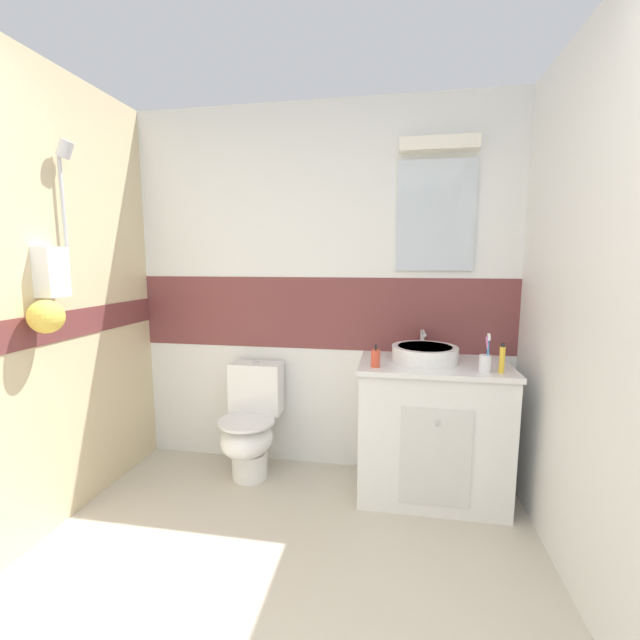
{
  "coord_description": "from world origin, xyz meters",
  "views": [
    {
      "loc": [
        0.5,
        -0.4,
        1.46
      ],
      "look_at": [
        0.11,
        1.82,
        1.14
      ],
      "focal_mm": 23.21,
      "sensor_mm": 36.0,
      "label": 1
    }
  ],
  "objects_px": {
    "soap_dispenser": "(376,358)",
    "toothpaste_tube_upright": "(502,359)",
    "toothbrush_cup": "(485,362)",
    "sink_basin": "(425,353)",
    "toilet": "(251,425)"
  },
  "relations": [
    {
      "from": "toilet",
      "to": "toothbrush_cup",
      "type": "height_order",
      "value": "toothbrush_cup"
    },
    {
      "from": "sink_basin",
      "to": "soap_dispenser",
      "type": "distance_m",
      "value": 0.34
    },
    {
      "from": "sink_basin",
      "to": "toothpaste_tube_upright",
      "type": "xyz_separation_m",
      "value": [
        0.4,
        -0.19,
        0.03
      ]
    },
    {
      "from": "toilet",
      "to": "toothpaste_tube_upright",
      "type": "xyz_separation_m",
      "value": [
        1.53,
        -0.2,
        0.57
      ]
    },
    {
      "from": "toilet",
      "to": "soap_dispenser",
      "type": "relative_size",
      "value": 5.46
    },
    {
      "from": "toothbrush_cup",
      "to": "soap_dispenser",
      "type": "xyz_separation_m",
      "value": [
        -0.6,
        0.01,
        -0.01
      ]
    },
    {
      "from": "toothbrush_cup",
      "to": "toilet",
      "type": "bearing_deg",
      "value": 172.16
    },
    {
      "from": "toilet",
      "to": "toothpaste_tube_upright",
      "type": "bearing_deg",
      "value": -7.6
    },
    {
      "from": "toothbrush_cup",
      "to": "toothpaste_tube_upright",
      "type": "relative_size",
      "value": 1.31
    },
    {
      "from": "sink_basin",
      "to": "toothbrush_cup",
      "type": "xyz_separation_m",
      "value": [
        0.31,
        -0.19,
        0.01
      ]
    },
    {
      "from": "toothpaste_tube_upright",
      "to": "soap_dispenser",
      "type": "bearing_deg",
      "value": 179.06
    },
    {
      "from": "soap_dispenser",
      "to": "toothpaste_tube_upright",
      "type": "relative_size",
      "value": 0.85
    },
    {
      "from": "sink_basin",
      "to": "toilet",
      "type": "bearing_deg",
      "value": 179.46
    },
    {
      "from": "sink_basin",
      "to": "soap_dispenser",
      "type": "bearing_deg",
      "value": -147.87
    },
    {
      "from": "toilet",
      "to": "toothpaste_tube_upright",
      "type": "distance_m",
      "value": 1.65
    }
  ]
}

